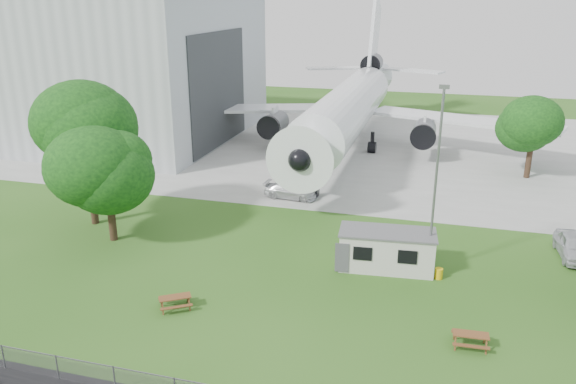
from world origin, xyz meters
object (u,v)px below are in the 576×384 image
(site_cabin, at_px, (387,250))
(picnic_east, at_px, (469,347))
(airliner, at_px, (351,104))
(hangar, at_px, (75,59))
(picnic_west, at_px, (176,308))

(site_cabin, distance_m, picnic_east, 9.36)
(airliner, relative_size, site_cabin, 6.96)
(hangar, relative_size, site_cabin, 6.27)
(site_cabin, distance_m, picnic_west, 13.95)
(picnic_east, bearing_deg, hangar, 139.32)
(airliner, height_order, picnic_west, airliner)
(hangar, height_order, picnic_east, hangar)
(site_cabin, bearing_deg, hangar, 145.49)
(picnic_west, distance_m, picnic_east, 16.20)
(site_cabin, height_order, picnic_west, site_cabin)
(picnic_west, bearing_deg, picnic_east, -30.70)
(picnic_east, bearing_deg, airliner, 105.67)
(site_cabin, height_order, picnic_east, site_cabin)
(site_cabin, bearing_deg, airliner, 104.17)
(hangar, height_order, picnic_west, hangar)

